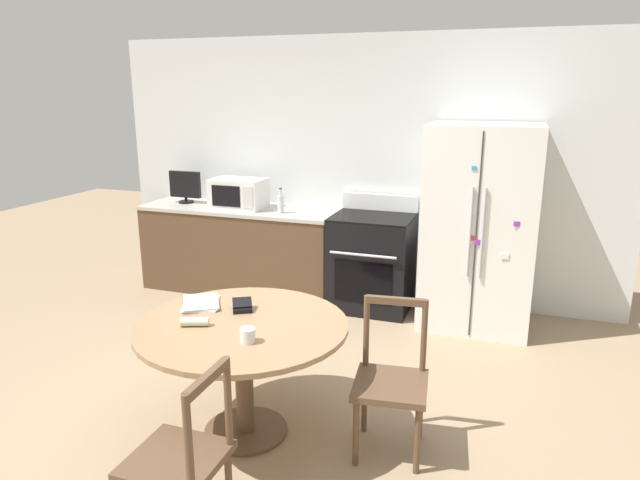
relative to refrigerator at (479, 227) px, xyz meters
The scene contains 15 objects.
ground_plane 2.68m from the refrigerator, 119.58° to the right, with size 14.00×14.00×0.00m, color #9E8466.
back_wall 1.38m from the refrigerator, 159.90° to the left, with size 5.20×0.10×2.60m.
kitchen_counter 2.46m from the refrigerator, behind, with size 2.08×0.64×0.90m.
refrigerator is the anchor object (origin of this frame).
oven_range 1.08m from the refrigerator, behind, with size 0.76×0.68×1.08m.
microwave 2.41m from the refrigerator, behind, with size 0.54×0.36×0.30m.
countertop_tv 3.08m from the refrigerator, behind, with size 0.36×0.16×0.34m.
counter_bottle 1.90m from the refrigerator, behind, with size 0.06×0.06×0.25m.
dining_table 2.58m from the refrigerator, 117.93° to the right, with size 1.27×1.27×0.74m.
dining_chair_right 2.20m from the refrigerator, 98.48° to the right, with size 0.47×0.47×0.90m.
dining_chair_near 3.36m from the refrigerator, 108.81° to the right, with size 0.42×0.42×0.90m.
candle_glass 2.70m from the refrigerator, 112.92° to the right, with size 0.09×0.09×0.08m.
folded_napkin 2.80m from the refrigerator, 121.16° to the right, with size 0.17×0.11×0.05m.
wallet 2.45m from the refrigerator, 121.86° to the right, with size 0.17×0.17×0.07m.
mail_stack 2.62m from the refrigerator, 127.40° to the right, with size 0.35×0.37×0.02m.
Camera 1 is at (1.52, -2.90, 2.09)m, focal length 32.00 mm.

